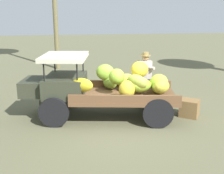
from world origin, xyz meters
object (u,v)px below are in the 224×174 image
truck (101,87)px  wooden_crate (189,108)px  farmer (145,75)px  loose_banana_bunch (132,89)px

truck → wooden_crate: size_ratio=8.83×
wooden_crate → farmer: bearing=-54.6°
farmer → wooden_crate: 1.87m
loose_banana_bunch → truck: bearing=56.2°
farmer → loose_banana_bunch: (0.13, -1.24, -0.84)m
farmer → loose_banana_bunch: 1.50m
loose_banana_bunch → farmer: bearing=95.9°
truck → farmer: (-1.60, -0.95, 0.09)m
loose_banana_bunch → wooden_crate: bearing=113.0°
wooden_crate → loose_banana_bunch: size_ratio=0.85×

